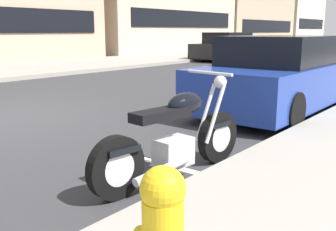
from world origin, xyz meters
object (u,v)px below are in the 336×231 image
object	(u,v)px
parked_motorcycle	(175,140)
car_opposite_curb	(228,47)
fire_hydrant	(163,230)
parked_car_behind_motorcycle	(282,75)

from	to	relation	value
parked_motorcycle	car_opposite_curb	size ratio (longest dim) A/B	0.47
parked_motorcycle	car_opposite_curb	world-z (taller)	car_opposite_curb
parked_motorcycle	fire_hydrant	xyz separation A→B (m)	(-1.73, -1.25, 0.11)
parked_motorcycle	fire_hydrant	distance (m)	2.14
parked_car_behind_motorcycle	car_opposite_curb	size ratio (longest dim) A/B	1.00
car_opposite_curb	parked_car_behind_motorcycle	bearing A→B (deg)	39.21
car_opposite_curb	fire_hydrant	bearing A→B (deg)	33.70
parked_motorcycle	fire_hydrant	size ratio (longest dim) A/B	2.85
parked_motorcycle	parked_car_behind_motorcycle	world-z (taller)	parked_car_behind_motorcycle
parked_car_behind_motorcycle	parked_motorcycle	bearing A→B (deg)	-171.87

